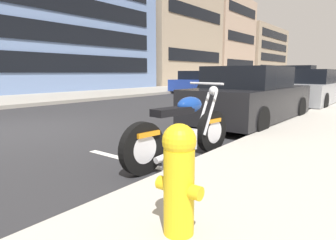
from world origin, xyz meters
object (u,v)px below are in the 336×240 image
parked_car_mid_block (250,97)px  car_opposite_curb (199,82)px  parked_car_near_corner (333,84)px  fire_hydrant (179,177)px  parked_car_far_down_curb (309,89)px  parked_motorcycle (183,132)px  crossing_truck (294,75)px

parked_car_mid_block → car_opposite_curb: parked_car_mid_block is taller
parked_car_near_corner → fire_hydrant: 16.98m
car_opposite_curb → fire_hydrant: 17.20m
parked_car_mid_block → fire_hydrant: (-5.52, -1.74, -0.10)m
parked_car_mid_block → fire_hydrant: parked_car_mid_block is taller
parked_car_far_down_curb → fire_hydrant: parked_car_far_down_curb is taller
parked_motorcycle → crossing_truck: 31.52m
parked_car_mid_block → crossing_truck: (27.09, 6.14, 0.39)m
parked_car_mid_block → parked_car_near_corner: size_ratio=1.01×
parked_car_far_down_curb → parked_car_near_corner: (6.09, 0.07, -0.01)m
parked_car_mid_block → car_opposite_curb: bearing=39.8°
crossing_truck → fire_hydrant: size_ratio=7.16×
parked_motorcycle → car_opposite_curb: size_ratio=0.53×
parked_car_mid_block → parked_car_far_down_curb: size_ratio=0.89×
parked_car_far_down_curb → parked_car_near_corner: parked_car_far_down_curb is taller
parked_car_far_down_curb → crossing_truck: 22.71m
parked_car_near_corner → fire_hydrant: (-16.90, -1.61, -0.09)m
parked_car_near_corner → crossing_truck: bearing=24.4°
fire_hydrant → parked_car_far_down_curb: bearing=8.1°
fire_hydrant → parked_car_near_corner: bearing=5.4°
parked_car_near_corner → car_opposite_curb: (-2.23, 7.36, -0.00)m
parked_car_near_corner → car_opposite_curb: parked_car_near_corner is taller
parked_car_mid_block → parked_motorcycle: bearing=-170.7°
parked_car_far_down_curb → car_opposite_curb: parked_car_far_down_curb is taller
parked_car_mid_block → fire_hydrant: 5.78m
parked_car_mid_block → car_opposite_curb: (9.16, 7.23, -0.01)m
parked_car_far_down_curb → parked_motorcycle: bearing=-176.8°
parked_motorcycle → crossing_truck: bearing=18.2°
parked_motorcycle → parked_car_near_corner: 15.11m
parked_car_near_corner → crossing_truck: crossing_truck is taller
crossing_truck → car_opposite_curb: crossing_truck is taller
parked_motorcycle → car_opposite_curb: car_opposite_curb is taller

